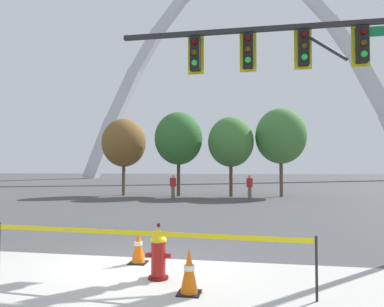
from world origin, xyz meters
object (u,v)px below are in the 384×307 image
Objects in this scene: traffic_cone_mid_sidewalk at (189,271)px; monument_arch at (241,80)px; fire_hydrant at (159,253)px; traffic_signal_gantry at (321,72)px; traffic_cone_by_hydrant at (138,246)px; pedestrian_walking_left at (173,187)px; pedestrian_standing_center at (250,187)px.

monument_arch reaches higher than traffic_cone_mid_sidewalk.
traffic_signal_gantry is (3.38, 3.06, 3.94)m from fire_hydrant.
pedestrian_walking_left is at bearing 100.22° from traffic_cone_by_hydrant.
fire_hydrant is 15.77m from pedestrian_standing_center.
pedestrian_standing_center is (1.42, 15.70, 0.35)m from fire_hydrant.
pedestrian_standing_center is at bearing 81.86° from traffic_cone_by_hydrant.
fire_hydrant is 62.41m from monument_arch.
traffic_cone_by_hydrant is at bearing -90.04° from monument_arch.
traffic_signal_gantry is 0.13× the size of monument_arch.
pedestrian_standing_center reaches higher than fire_hydrant.
monument_arch is (0.05, 58.82, 18.08)m from traffic_cone_by_hydrant.
traffic_cone_mid_sidewalk is at bearing -76.16° from pedestrian_walking_left.
fire_hydrant is 0.95m from traffic_cone_mid_sidewalk.
fire_hydrant is 16.03m from pedestrian_walking_left.
fire_hydrant is at bearing -95.17° from pedestrian_standing_center.
monument_arch is (-4.03, 56.70, 14.04)m from traffic_signal_gantry.
traffic_cone_mid_sidewalk is 16.83m from pedestrian_walking_left.
traffic_cone_by_hydrant is 0.46× the size of pedestrian_standing_center.
traffic_cone_by_hydrant is 0.01× the size of monument_arch.
traffic_signal_gantry is at bearing 42.10° from fire_hydrant.
traffic_cone_mid_sidewalk is 63.08m from monument_arch.
pedestrian_walking_left is (-6.73, 12.62, -3.59)m from traffic_signal_gantry.
traffic_signal_gantry reaches higher than fire_hydrant.
monument_arch is 38.68× the size of pedestrian_walking_left.
pedestrian_walking_left is (-2.70, -44.08, -17.63)m from monument_arch.
traffic_cone_mid_sidewalk is at bearing -92.60° from pedestrian_standing_center.
pedestrian_walking_left is at bearing 118.06° from traffic_signal_gantry.
fire_hydrant is at bearing -53.59° from traffic_cone_by_hydrant.
pedestrian_standing_center is (2.11, 14.77, 0.46)m from traffic_cone_by_hydrant.
traffic_cone_by_hydrant is at bearing -79.78° from pedestrian_walking_left.
fire_hydrant is at bearing -77.95° from pedestrian_walking_left.
monument_arch reaches higher than traffic_cone_by_hydrant.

